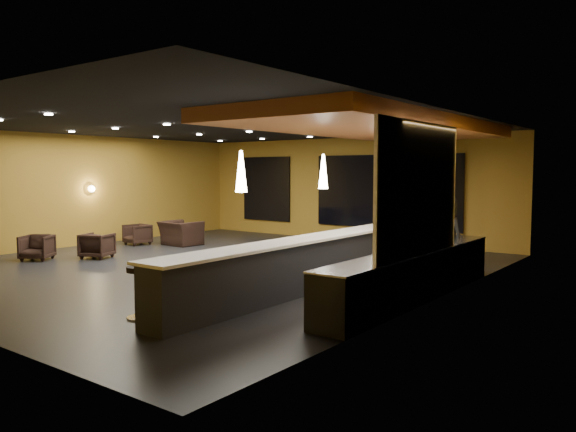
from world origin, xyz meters
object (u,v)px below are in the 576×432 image
Objects in this scene: pendant_1 at (323,171)px; pendant_2 at (381,172)px; bar_counter at (309,265)px; bar_stool_2 at (239,268)px; bar_stool_1 at (206,278)px; bar_stool_4 at (304,257)px; staff_a at (413,240)px; staff_c at (446,236)px; staff_b at (415,235)px; bar_stool_0 at (140,285)px; bar_stool_5 at (333,249)px; armchair_b at (97,246)px; prep_counter at (413,276)px; pendant_0 at (241,171)px; bar_stool_3 at (273,262)px; bar_stool_6 at (362,243)px; armchair_d at (181,233)px; armchair_c at (137,234)px; column at (409,194)px; armchair_a at (37,247)px.

pendant_2 is at bearing 90.00° from pendant_1.
bar_counter is 9.88× the size of bar_stool_2.
bar_stool_4 is (-0.16, 3.19, -0.03)m from bar_stool_1.
pendant_1 is at bearing -110.88° from staff_a.
staff_c is at bearing 62.68° from bar_counter.
staff_b is 6.63m from bar_stool_0.
pendant_2 is 6.75m from bar_stool_0.
staff_c is (1.60, 0.10, -1.44)m from pendant_2.
bar_stool_0 is at bearing -90.58° from bar_stool_5.
bar_stool_2 is at bearing -121.66° from bar_counter.
staff_b is 2.35× the size of armchair_b.
bar_stool_1 is (-2.66, -2.69, 0.07)m from prep_counter.
staff_a is at bearing 68.01° from bar_stool_2.
bar_counter is at bearing -90.00° from pendant_1.
pendant_0 is 0.89× the size of bar_stool_5.
pendant_2 reaches higher than staff_a.
staff_a is 8.40m from armchair_b.
bar_stool_3 reaches higher than armchair_b.
bar_stool_6 is (-2.77, 2.97, 0.10)m from prep_counter.
prep_counter reaches higher than bar_stool_0.
staff_a is 8.10m from armchair_d.
armchair_b is 0.64× the size of armchair_d.
pendant_0 is 2.50m from pendant_1.
pendant_2 is at bearing 82.09° from bar_stool_0.
bar_stool_4 reaches higher than armchair_c.
bar_stool_0 is at bearing 127.86° from armchair_b.
pendant_2 is at bearing 67.82° from bar_stool_4.
bar_counter is 4.77m from column.
bar_stool_6 is at bearing 104.53° from pendant_1.
pendant_1 is at bearing -101.29° from staff_c.
staff_b is 8.44m from armchair_b.
bar_stool_2 is 0.98× the size of bar_stool_6.
prep_counter is 3.79m from bar_stool_1.
bar_stool_2 is at bearing -147.93° from prep_counter.
bar_counter is at bearing -8.29° from armchair_c.
pendant_1 is 1.00× the size of pendant_2.
armchair_c is (-8.38, -0.64, -2.02)m from pendant_2.
staff_b is 2.19× the size of bar_stool_2.
staff_a is at bearing -62.18° from column.
armchair_b is 0.93× the size of bar_stool_2.
staff_c reaches higher than bar_stool_0.
armchair_d is 6.41m from bar_stool_5.
pendant_2 is 0.59× the size of armchair_d.
armchair_d is 1.49× the size of bar_stool_5.
bar_counter is 2.72m from pendant_0.
staff_c reaches higher than armchair_a.
bar_counter is at bearing -90.00° from column.
bar_stool_4 is at bearing -102.78° from column.
armchair_d is (-8.09, 0.25, -0.39)m from staff_a.
prep_counter is 8.57× the size of pendant_1.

